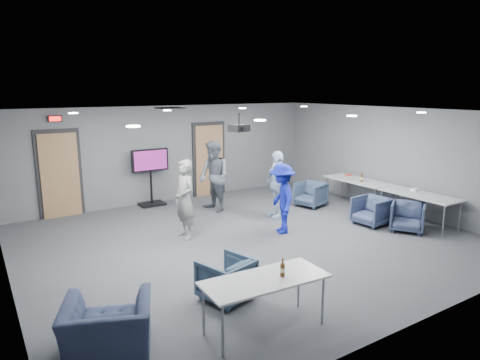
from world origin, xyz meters
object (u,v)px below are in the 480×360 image
projector (239,128)px  chair_front_a (226,279)px  chair_front_b (108,327)px  table_right_b (419,196)px  person_b (214,176)px  person_c (277,185)px  chair_right_c (408,217)px  bottle_right (362,178)px  person_a (185,199)px  chair_right_a (310,194)px  person_d (282,199)px  tv_stand (151,174)px  bottle_front (282,270)px  chair_right_b (371,211)px  table_right_a (358,181)px  table_front_left (265,282)px

projector → chair_front_a: bearing=-138.7°
chair_front_b → table_right_b: table_right_b is taller
person_b → person_c: person_b is taller
chair_front_a → person_c: bearing=-152.8°
chair_right_c → bottle_right: bearing=130.4°
person_a → chair_front_b: 4.19m
chair_right_a → table_right_b: (1.10, -2.56, 0.35)m
person_d → tv_stand: (-1.61, 3.73, 0.11)m
person_c → chair_front_b: person_c is taller
bottle_right → projector: size_ratio=0.67×
person_a → bottle_front: person_a is taller
chair_front_a → person_b: bearing=-132.4°
chair_right_a → projector: bearing=-82.3°
chair_right_b → projector: (-3.31, 0.62, 2.07)m
bottle_front → tv_stand: (0.79, 6.81, 0.06)m
chair_right_b → table_right_a: 1.70m
chair_right_b → chair_right_c: (0.33, -0.75, -0.01)m
person_d → chair_right_a: size_ratio=2.14×
person_b → table_right_a: person_b is taller
table_right_b → table_front_left: (-5.74, -1.75, -0.01)m
person_b → table_right_b: (3.54, -3.57, -0.24)m
person_a → bottle_front: 3.95m
person_c → tv_stand: 3.55m
chair_front_a → tv_stand: tv_stand is taller
person_b → table_front_left: (-2.20, -5.33, -0.25)m
bottle_front → person_d: bearing=52.2°
chair_right_a → table_right_b: 2.81m
chair_right_a → bottle_front: bottle_front is taller
chair_right_c → bottle_front: (-4.86, -1.62, 0.50)m
person_c → bottle_right: person_c is taller
chair_right_c → bottle_right: (0.56, 1.88, 0.50)m
person_c → table_right_b: size_ratio=0.91×
chair_front_a → chair_front_b: size_ratio=0.70×
chair_right_b → chair_front_b: chair_front_b is taller
person_a → chair_right_c: 5.01m
chair_right_b → projector: projector is taller
person_d → chair_front_a: 3.34m
chair_front_a → table_right_b: (5.74, 0.75, 0.36)m
table_front_left → projector: 3.70m
table_front_left → person_c: bearing=54.0°
tv_stand → projector: (0.44, -3.81, 1.52)m
bottle_front → tv_stand: tv_stand is taller
person_c → person_d: person_c is taller
person_a → bottle_right: bearing=82.2°
person_d → chair_right_b: size_ratio=2.13×
person_a → tv_stand: bearing=170.3°
chair_front_a → bottle_front: bottle_front is taller
chair_right_c → table_front_left: bearing=-106.1°
person_c → bottle_right: (2.42, -0.53, -0.01)m
person_b → chair_right_b: person_b is taller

